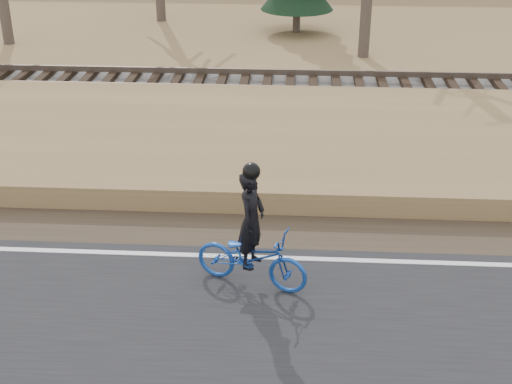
{
  "coord_description": "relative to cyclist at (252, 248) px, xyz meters",
  "views": [
    {
      "loc": [
        -3.4,
        -9.75,
        6.11
      ],
      "look_at": [
        -4.02,
        0.5,
        1.1
      ],
      "focal_mm": 50.0,
      "sensor_mm": 36.0,
      "label": 1
    }
  ],
  "objects": [
    {
      "name": "cyclist",
      "position": [
        0.0,
        0.0,
        0.0
      ],
      "size": [
        1.88,
        1.14,
        2.02
      ],
      "rotation": [
        0.0,
        0.0,
        1.25
      ],
      "color": "#16439D",
      "rests_on": "road"
    },
    {
      "name": "ground",
      "position": [
        4.02,
        0.57,
        -0.69
      ],
      "size": [
        120.0,
        120.0,
        0.0
      ],
      "primitive_type": "plane",
      "color": "olive",
      "rests_on": "ground"
    },
    {
      "name": "embankment",
      "position": [
        4.02,
        4.77,
        -0.47
      ],
      "size": [
        120.0,
        5.0,
        0.44
      ],
      "primitive_type": "cube",
      "color": "olive",
      "rests_on": "ground"
    },
    {
      "name": "ballast",
      "position": [
        4.02,
        8.57,
        -0.47
      ],
      "size": [
        120.0,
        3.0,
        0.45
      ],
      "primitive_type": "cube",
      "color": "slate",
      "rests_on": "ground"
    },
    {
      "name": "edge_line",
      "position": [
        4.02,
        0.77,
        -0.63
      ],
      "size": [
        120.0,
        0.12,
        0.01
      ],
      "primitive_type": "cube",
      "color": "silver",
      "rests_on": "road"
    },
    {
      "name": "shoulder",
      "position": [
        4.02,
        1.77,
        -0.67
      ],
      "size": [
        120.0,
        1.6,
        0.04
      ],
      "primitive_type": "cube",
      "color": "#473A2B",
      "rests_on": "ground"
    },
    {
      "name": "railroad",
      "position": [
        4.02,
        8.57,
        -0.16
      ],
      "size": [
        120.0,
        2.4,
        0.29
      ],
      "color": "black",
      "rests_on": "ballast"
    }
  ]
}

